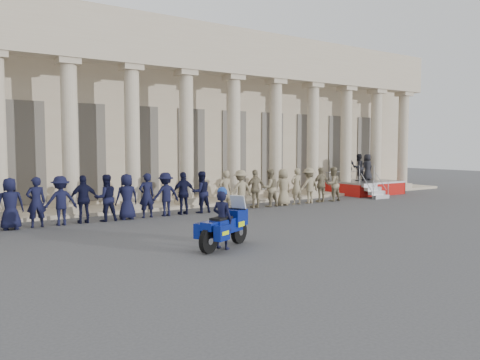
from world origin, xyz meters
name	(u,v)px	position (x,y,z in m)	size (l,w,h in m)	color
ground	(268,238)	(0.00, 0.00, 0.00)	(90.00, 90.00, 0.00)	#3D3D3F
building	(111,116)	(0.00, 14.74, 4.52)	(40.00, 12.50, 9.00)	tan
officer_rank	(152,195)	(-1.28, 6.04, 0.89)	(20.88, 0.67, 1.77)	black
reviewing_stand	(364,174)	(12.91, 7.68, 1.19)	(3.89, 3.82, 2.38)	gray
motorcycle	(225,226)	(-1.85, -0.44, 0.61)	(2.06, 1.35, 1.42)	black
rider	(222,218)	(-1.96, -0.49, 0.86)	(0.60, 0.70, 1.72)	black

